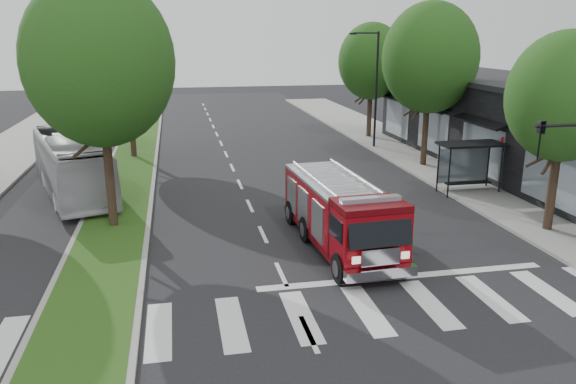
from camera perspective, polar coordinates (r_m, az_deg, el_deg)
The scene contains 13 objects.
ground at distance 19.21m, azimuth -0.68°, elevation -8.37°, with size 140.00×140.00×0.00m, color black.
sidewalk_right at distance 32.40m, azimuth 18.07°, elevation 1.10°, with size 5.00×80.00×0.15m, color gray.
median at distance 36.17m, azimuth -15.53°, elevation 2.79°, with size 3.00×50.00×0.15m.
storefront_row at distance 34.34m, azimuth 25.01°, elevation 5.34°, with size 8.00×30.00×5.00m, color black.
bus_shelter at distance 29.77m, azimuth 17.92°, elevation 3.75°, with size 3.20×1.60×2.61m.
tree_right_near at distance 24.34m, azimuth 26.27°, elevation 8.64°, with size 4.40×4.40×8.05m.
tree_right_mid at distance 34.55m, azimuth 14.23°, elevation 13.06°, with size 5.60×5.60×9.72m.
tree_right_far at distance 43.82m, azimuth 8.47°, elevation 12.99°, with size 5.00×5.00×8.73m.
tree_median_near at distance 23.40m, azimuth -18.62°, elevation 12.43°, with size 5.80×5.80×10.16m.
tree_median_far at distance 37.34m, azimuth -16.07°, elevation 13.10°, with size 5.60×5.60×9.72m.
streetlight_right_far at distance 39.77m, azimuth 8.76°, elevation 10.75°, with size 2.11×0.20×8.00m.
fire_engine at distance 21.25m, azimuth 5.30°, elevation -2.18°, with size 2.86×8.11×2.77m.
city_bus at distance 30.30m, azimuth -21.15°, elevation 2.60°, with size 2.52×10.76×3.00m, color #BDBDC2.
Camera 1 is at (-3.25, -17.22, 7.87)m, focal length 35.00 mm.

